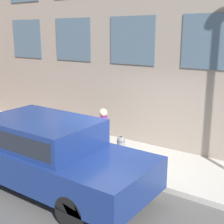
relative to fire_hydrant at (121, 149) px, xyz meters
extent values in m
plane|color=#514F4C|center=(-0.57, -0.45, -0.50)|extent=(80.00, 80.00, 0.00)
cube|color=#B2ADA3|center=(0.55, -0.45, -0.44)|extent=(2.24, 60.00, 0.14)
cube|color=gray|center=(1.82, -0.45, 3.86)|extent=(0.30, 40.00, 8.74)
cube|color=#4C6070|center=(1.65, -1.63, 2.77)|extent=(0.03, 1.54, 1.41)
cube|color=#4C6070|center=(1.65, 0.73, 2.77)|extent=(0.03, 1.54, 1.41)
cube|color=#4C6070|center=(1.65, 3.09, 2.77)|extent=(0.03, 1.54, 1.41)
cube|color=#4C6070|center=(1.65, 5.45, 2.77)|extent=(0.03, 1.54, 1.41)
cylinder|color=gray|center=(0.00, 0.00, -0.35)|extent=(0.28, 0.28, 0.04)
cylinder|color=gray|center=(0.00, 0.00, -0.06)|extent=(0.21, 0.21, 0.61)
sphere|color=slate|center=(0.00, 0.00, 0.25)|extent=(0.22, 0.22, 0.22)
cylinder|color=black|center=(0.00, 0.00, 0.31)|extent=(0.07, 0.07, 0.09)
cylinder|color=gray|center=(0.00, -0.15, 0.01)|extent=(0.09, 0.10, 0.09)
cylinder|color=gray|center=(0.00, 0.15, 0.01)|extent=(0.09, 0.10, 0.09)
cylinder|color=#726651|center=(-0.02, 0.62, -0.04)|extent=(0.10, 0.10, 0.66)
cylinder|color=#726651|center=(0.12, 0.62, -0.04)|extent=(0.10, 0.10, 0.66)
cube|color=#72288C|center=(0.05, 0.62, 0.54)|extent=(0.18, 0.12, 0.50)
cylinder|color=#72288C|center=(-0.08, 0.62, 0.55)|extent=(0.08, 0.08, 0.47)
cylinder|color=#72288C|center=(0.18, 0.62, 0.55)|extent=(0.08, 0.08, 0.47)
sphere|color=beige|center=(0.05, 0.62, 0.90)|extent=(0.22, 0.22, 0.22)
cylinder|color=black|center=(-1.04, 2.57, -0.17)|extent=(0.24, 0.66, 0.66)
cylinder|color=black|center=(-2.74, -0.75, -0.17)|extent=(0.24, 0.66, 0.66)
cylinder|color=black|center=(-1.04, -0.75, -0.17)|extent=(0.24, 0.66, 0.66)
cube|color=navy|center=(-1.89, 0.91, 0.17)|extent=(1.94, 5.36, 0.70)
cube|color=navy|center=(-1.89, 0.91, 0.82)|extent=(1.71, 2.57, 0.60)
cube|color=#1E232D|center=(-1.89, 0.91, 0.82)|extent=(1.72, 2.37, 0.38)
camera|label=1|loc=(-6.46, -4.27, 2.98)|focal=50.00mm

